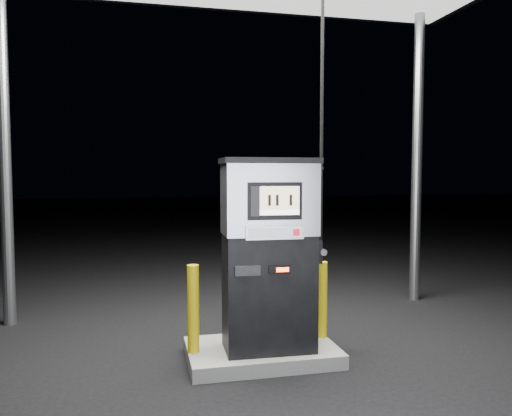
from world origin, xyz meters
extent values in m
plane|color=black|center=(0.00, 0.00, 0.00)|extent=(80.00, 80.00, 0.00)
cube|color=#605F5B|center=(0.00, 0.00, 0.07)|extent=(1.60, 1.00, 0.15)
cylinder|color=gray|center=(-3.00, 2.00, 2.25)|extent=(0.16, 0.16, 4.50)
cylinder|color=gray|center=(3.00, 2.00, 2.25)|extent=(0.16, 0.16, 4.50)
cube|color=black|center=(0.05, -0.10, 0.76)|extent=(0.95, 0.57, 1.23)
cube|color=#A8A8AF|center=(0.05, -0.10, 1.75)|extent=(0.97, 0.59, 0.74)
cube|color=black|center=(0.05, -0.10, 2.14)|extent=(1.01, 0.63, 0.06)
cube|color=black|center=(0.04, -0.38, 1.74)|extent=(0.55, 0.05, 0.37)
cube|color=beige|center=(0.09, -0.40, 1.77)|extent=(0.40, 0.02, 0.24)
cube|color=white|center=(0.08, -0.40, 1.63)|extent=(0.40, 0.02, 0.05)
cube|color=#A8A8AF|center=(0.04, -0.38, 1.43)|extent=(0.59, 0.05, 0.14)
cube|color=#94969B|center=(0.04, -0.40, 1.43)|extent=(0.54, 0.02, 0.10)
cube|color=#AE0B20|center=(0.26, -0.41, 1.43)|extent=(0.07, 0.01, 0.07)
cube|color=black|center=(0.09, -0.38, 1.05)|extent=(0.22, 0.03, 0.09)
cube|color=#E6400B|center=(0.12, -0.40, 1.05)|extent=(0.13, 0.01, 0.04)
cube|color=black|center=(-0.23, -0.37, 1.05)|extent=(0.26, 0.03, 0.10)
cube|color=black|center=(0.57, -0.12, 1.18)|extent=(0.10, 0.18, 0.25)
cylinder|color=gray|center=(0.62, -0.12, 1.18)|extent=(0.08, 0.22, 0.07)
cylinder|color=black|center=(0.60, -0.17, 2.82)|extent=(0.04, 0.04, 3.04)
cylinder|color=gold|center=(-0.74, -0.03, 0.61)|extent=(0.16, 0.16, 0.92)
cylinder|color=gold|center=(0.74, 0.14, 0.58)|extent=(0.14, 0.14, 0.87)
camera|label=1|loc=(-1.23, -5.15, 2.00)|focal=35.00mm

